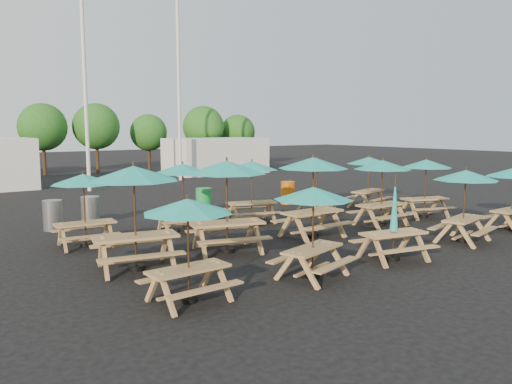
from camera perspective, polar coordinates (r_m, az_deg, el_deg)
ground at (r=16.82m, az=3.01°, el=-4.25°), size 120.00×120.00×0.00m
picnic_unit_0 at (r=9.64m, az=-7.81°, el=-2.34°), size 1.85×1.85×2.07m
picnic_unit_1 at (r=12.05m, az=-13.79°, el=1.35°), size 2.55×2.55×2.53m
picnic_unit_2 at (r=14.90m, az=-19.12°, el=0.90°), size 1.95×1.95×2.11m
picnic_unit_3 at (r=11.18m, az=6.58°, el=-0.82°), size 2.21×2.21×2.10m
picnic_unit_4 at (r=13.40m, az=-3.37°, el=2.19°), size 2.68×2.68×2.54m
picnic_unit_5 at (r=16.39m, az=-8.36°, el=2.19°), size 2.23×2.23×2.25m
picnic_unit_6 at (r=13.24m, az=15.48°, el=-3.73°), size 1.98×1.81×2.19m
picnic_unit_7 at (r=15.33m, az=6.55°, el=2.74°), size 2.17×2.17×2.52m
picnic_unit_8 at (r=17.67m, az=-0.49°, el=2.60°), size 2.36×2.36×2.23m
picnic_unit_9 at (r=15.88m, az=22.83°, el=1.30°), size 2.20×2.20×2.17m
picnic_unit_10 at (r=17.64m, az=14.25°, el=2.57°), size 2.07×2.07×2.30m
picnic_unit_11 at (r=19.59m, az=6.99°, el=2.95°), size 2.33×2.33×2.20m
picnic_unit_13 at (r=19.80m, az=18.86°, el=2.69°), size 2.41×2.41×2.22m
picnic_unit_14 at (r=21.64m, az=12.77°, el=3.18°), size 2.23×2.23×2.18m
waste_bin_0 at (r=17.86m, az=-22.20°, el=-2.48°), size 0.62×0.62×1.00m
waste_bin_1 at (r=18.35m, az=-18.39°, el=-2.05°), size 0.62×0.62×1.00m
waste_bin_2 at (r=19.90m, az=-5.99°, el=-1.00°), size 0.62×0.62×1.00m
waste_bin_3 at (r=22.25m, az=3.67°, el=-0.08°), size 0.62×0.62×1.00m
mast_0 at (r=28.19m, az=-18.99°, el=12.31°), size 0.20×0.20×12.00m
mast_1 at (r=32.52m, az=-8.82°, el=11.91°), size 0.20×0.20×12.00m
event_tent_1 at (r=37.29m, az=-4.63°, el=4.16°), size 7.00×4.00×2.60m
tree_3 at (r=38.49m, az=-23.21°, el=6.83°), size 3.36×3.36×5.09m
tree_4 at (r=39.03m, az=-17.80°, el=7.15°), size 3.41×3.41×5.17m
tree_5 at (r=40.99m, az=-12.17°, el=6.65°), size 2.94×2.94×4.45m
tree_6 at (r=41.21m, az=-6.03°, el=7.41°), size 3.38×3.38×5.13m
tree_7 at (r=43.04m, az=-2.10°, el=6.86°), size 2.95×2.95×4.48m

